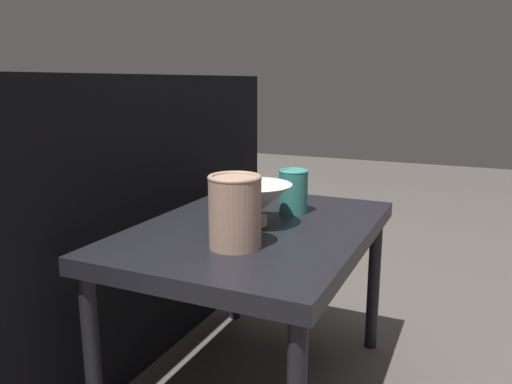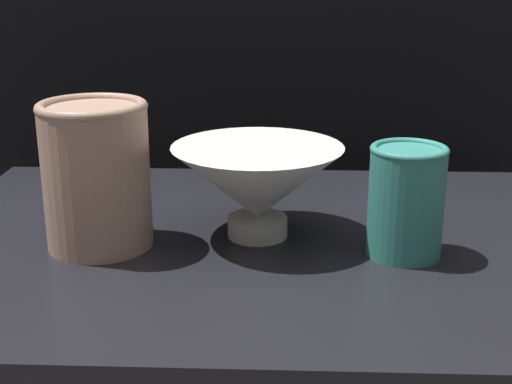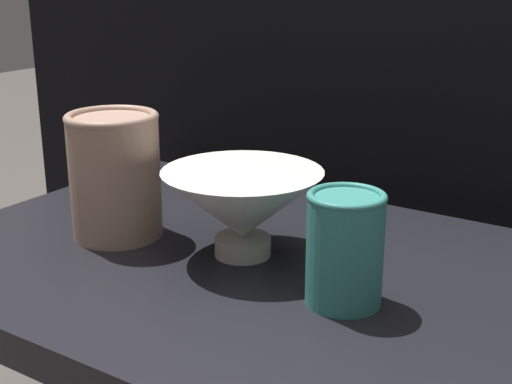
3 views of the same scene
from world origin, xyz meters
TOP-DOWN VIEW (x-y plane):
  - table at (0.00, 0.00)m, footprint 0.75×0.54m
  - couch_backdrop at (0.00, 0.57)m, footprint 1.44×0.50m
  - bowl at (0.00, 0.01)m, footprint 0.19×0.19m
  - vase_textured_left at (-0.17, -0.03)m, footprint 0.11×0.11m
  - vase_colorful_right at (0.15, -0.04)m, footprint 0.08×0.08m

SIDE VIEW (x-z plane):
  - table at x=0.00m, z-range 0.18..0.63m
  - couch_backdrop at x=0.00m, z-range 0.00..0.81m
  - vase_colorful_right at x=0.15m, z-range 0.45..0.57m
  - bowl at x=0.00m, z-range 0.46..0.56m
  - vase_textured_left at x=-0.17m, z-range 0.45..0.61m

